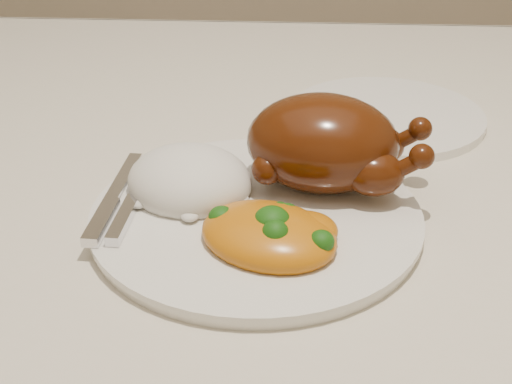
# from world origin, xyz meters

# --- Properties ---
(dining_table) EXTENTS (1.60, 0.90, 0.76)m
(dining_table) POSITION_xyz_m (0.00, 0.00, 0.67)
(dining_table) COLOR brown
(dining_table) RESTS_ON floor
(tablecloth) EXTENTS (1.73, 1.03, 0.18)m
(tablecloth) POSITION_xyz_m (0.00, 0.00, 0.74)
(tablecloth) COLOR beige
(tablecloth) RESTS_ON dining_table
(dinner_plate) EXTENTS (0.29, 0.29, 0.01)m
(dinner_plate) POSITION_xyz_m (0.15, -0.11, 0.77)
(dinner_plate) COLOR white
(dinner_plate) RESTS_ON tablecloth
(side_plate) EXTENTS (0.24, 0.24, 0.01)m
(side_plate) POSITION_xyz_m (0.28, 0.12, 0.77)
(side_plate) COLOR white
(side_plate) RESTS_ON tablecloth
(roast_chicken) EXTENTS (0.18, 0.12, 0.09)m
(roast_chicken) POSITION_xyz_m (0.21, -0.06, 0.82)
(roast_chicken) COLOR #4C1F08
(roast_chicken) RESTS_ON dinner_plate
(rice_mound) EXTENTS (0.15, 0.14, 0.06)m
(rice_mound) POSITION_xyz_m (0.08, -0.08, 0.79)
(rice_mound) COLOR white
(rice_mound) RESTS_ON dinner_plate
(mac_and_cheese) EXTENTS (0.14, 0.13, 0.05)m
(mac_and_cheese) POSITION_xyz_m (0.16, -0.16, 0.79)
(mac_and_cheese) COLOR orange
(mac_and_cheese) RESTS_ON dinner_plate
(cutlery) EXTENTS (0.03, 0.17, 0.01)m
(cutlery) POSITION_xyz_m (0.02, -0.12, 0.79)
(cutlery) COLOR silver
(cutlery) RESTS_ON dinner_plate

